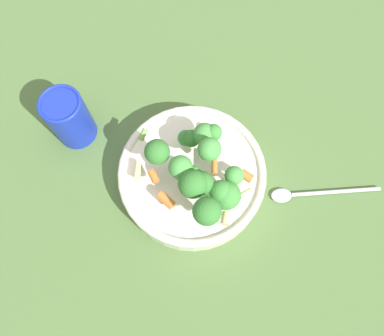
# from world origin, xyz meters

# --- Properties ---
(ground_plane) EXTENTS (3.00, 3.00, 0.00)m
(ground_plane) POSITION_xyz_m (0.00, 0.00, 0.00)
(ground_plane) COLOR #4C6B38
(bowl) EXTENTS (0.25, 0.25, 0.05)m
(bowl) POSITION_xyz_m (0.00, 0.00, 0.03)
(bowl) COLOR silver
(bowl) RESTS_ON ground_plane
(pasta_salad) EXTENTS (0.19, 0.18, 0.09)m
(pasta_salad) POSITION_xyz_m (-0.01, 0.02, 0.10)
(pasta_salad) COLOR #8CB766
(pasta_salad) RESTS_ON bowl
(cup) EXTENTS (0.07, 0.07, 0.11)m
(cup) POSITION_xyz_m (0.21, -0.10, 0.06)
(cup) COLOR #192DAD
(cup) RESTS_ON ground_plane
(spoon) EXTENTS (0.19, 0.03, 0.01)m
(spoon) POSITION_xyz_m (-0.20, 0.03, 0.00)
(spoon) COLOR silver
(spoon) RESTS_ON ground_plane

